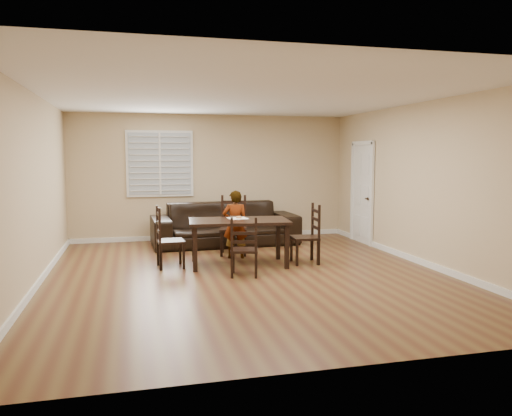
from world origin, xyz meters
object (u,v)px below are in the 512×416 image
Objects in this scene: chair_near at (234,227)px; donut at (239,217)px; dining_table at (239,225)px; chair_left at (163,240)px; chair_right at (312,236)px; child at (235,224)px; sofa at (225,224)px; chair_far at (244,250)px.

donut is at bearing -82.21° from chair_near.
dining_table is 1.06m from chair_near.
chair_left reaches higher than donut.
chair_left is at bearing -179.16° from dining_table.
child is at bearing -116.80° from chair_right.
sofa reaches higher than donut.
chair_right is at bearing -98.10° from chair_left.
chair_right reaches higher than dining_table.
chair_near is 10.98× the size of donut.
chair_far reaches higher than donut.
chair_left is 0.34× the size of sofa.
chair_left is 2.31m from sofa.
chair_right is 0.83× the size of child.
sofa is (-1.11, 2.08, -0.03)m from chair_right.
chair_near is at bearing -131.93° from chair_right.
chair_near is 0.47m from child.
donut is (-0.02, -0.41, 0.18)m from child.
chair_right reaches higher than donut.
chair_near is at bearing -92.47° from sofa.
child is at bearing -84.59° from chair_near.
chair_near is at bearing -81.93° from chair_far.
chair_far is at bearing -91.18° from dining_table.
chair_far is 1.10m from donut.
dining_table is 1.98m from sofa.
dining_table is 1.41× the size of child.
child is (-0.06, -0.45, 0.11)m from chair_near.
child is 0.41× the size of sofa.
sofa is at bearing -81.76° from child.
child is 12.23× the size of donut.
chair_left is at bearing 31.52° from child.
child is 0.45m from donut.
dining_table is 0.89m from chair_far.
chair_far is at bearing -132.91° from chair_left.
chair_near reaches higher than donut.
chair_far is at bearing -83.47° from chair_near.
chair_right reaches higher than sofa.
chair_right is 1.28m from donut.
chair_far is 1.48m from chair_left.
chair_right is at bearing -32.84° from chair_near.
chair_left is at bearing -25.19° from chair_far.
chair_left is 1.32m from donut.
chair_right is at bearing -64.09° from sofa.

